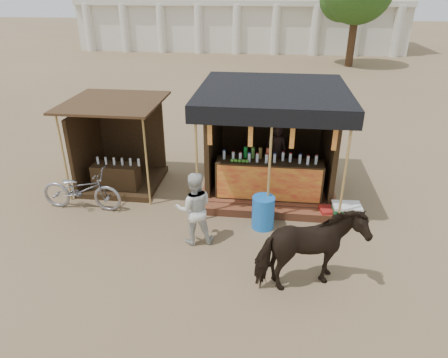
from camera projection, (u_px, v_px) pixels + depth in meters
name	position (u px, v px, depth m)	size (l,w,h in m)	color
ground	(214.00, 263.00, 8.00)	(120.00, 120.00, 0.00)	#846B4C
main_stall	(270.00, 154.00, 10.43)	(3.60, 3.61, 2.78)	brown
secondary_stall	(116.00, 155.00, 10.85)	(2.40, 2.40, 2.38)	#372514
cow	(309.00, 251.00, 7.03)	(0.86, 1.89, 1.60)	black
motorbike	(81.00, 190.00, 9.72)	(0.70, 1.99, 1.05)	gray
bystander	(194.00, 209.00, 8.33)	(0.79, 0.62, 1.63)	silver
blue_barrel	(263.00, 212.00, 9.03)	(0.51, 0.51, 0.77)	blue
red_crate	(329.00, 213.00, 9.46)	(0.44, 0.39, 0.28)	#AC201C
cooler	(346.00, 213.00, 9.29)	(0.66, 0.47, 0.46)	#166633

